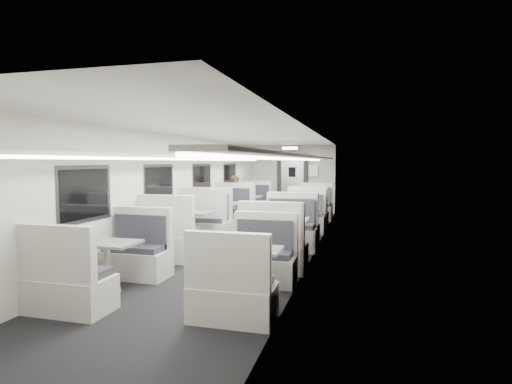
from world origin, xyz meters
The scene contains 19 objects.
room centered at (0.00, 0.00, 1.20)m, with size 3.24×12.24×2.64m.
booth_left_a centered at (-1.00, 3.47, 0.40)m, with size 1.10×2.23×1.19m.
booth_left_b centered at (-1.00, 1.04, 0.42)m, with size 1.15×2.33×1.25m.
booth_left_c centered at (-1.00, -0.70, 0.41)m, with size 1.13×2.30×1.23m.
booth_left_d centered at (-1.00, -3.42, 0.37)m, with size 1.01×2.05×1.09m.
booth_right_a centered at (1.00, 3.52, 0.38)m, with size 1.06×2.15×1.15m.
booth_right_b centered at (1.00, 1.36, 0.36)m, with size 1.00×2.04×1.09m.
booth_right_c centered at (1.00, -0.92, 0.39)m, with size 1.09×2.20×1.18m.
booth_right_d centered at (1.00, -3.20, 0.35)m, with size 0.98×1.98×1.06m.
passenger centered at (-0.95, 2.26, 0.72)m, with size 0.53×0.35×1.45m, color black.
window_a centered at (-1.49, 3.40, 1.35)m, with size 0.02×1.18×0.84m, color black.
window_b centered at (-1.49, 1.20, 1.35)m, with size 0.02×1.18×0.84m, color black.
window_c centered at (-1.49, -1.00, 1.35)m, with size 0.02×1.18×0.84m, color black.
window_d centered at (-1.49, -3.20, 1.35)m, with size 0.02×1.18×0.84m, color black.
luggage_rack_left centered at (-1.24, -0.30, 1.92)m, with size 0.46×10.40×0.09m.
luggage_rack_right centered at (1.24, -0.30, 1.92)m, with size 0.46×10.40×0.09m.
vestibule_door centered at (0.00, 5.93, 1.04)m, with size 1.10×0.13×2.10m.
exit_sign centered at (0.00, 5.44, 2.28)m, with size 0.62×0.12×0.16m.
wall_notice centered at (0.75, 5.92, 1.50)m, with size 0.32×0.02×0.40m, color white.
Camera 1 is at (2.40, -8.16, 1.82)m, focal length 28.00 mm.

